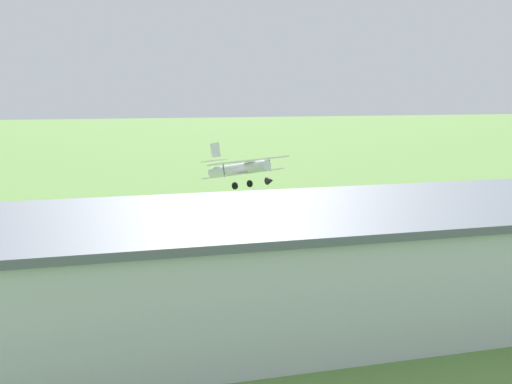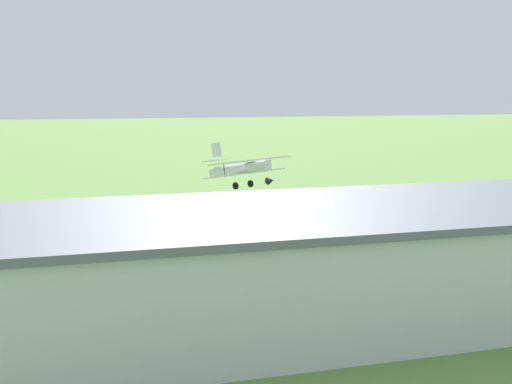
{
  "view_description": "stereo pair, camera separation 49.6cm",
  "coord_description": "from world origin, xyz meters",
  "px_view_note": "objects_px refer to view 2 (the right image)",
  "views": [
    {
      "loc": [
        9.46,
        63.04,
        10.92
      ],
      "look_at": [
        -5.11,
        12.24,
        2.94
      ],
      "focal_mm": 47.8,
      "sensor_mm": 36.0,
      "label": 1
    },
    {
      "loc": [
        8.99,
        63.18,
        10.92
      ],
      "look_at": [
        -5.11,
        12.24,
        2.94
      ],
      "focal_mm": 47.8,
      "sensor_mm": 36.0,
      "label": 2
    }
  ],
  "objects_px": {
    "person_watching_takeoff": "(65,246)",
    "biplane": "(242,169)",
    "person_at_fence_line": "(14,237)",
    "person_walking_on_apron": "(393,217)",
    "hangar": "(356,260)",
    "car_orange": "(480,222)"
  },
  "relations": [
    {
      "from": "person_at_fence_line",
      "to": "person_watching_takeoff",
      "type": "xyz_separation_m",
      "value": [
        -3.39,
        3.83,
        0.01
      ]
    },
    {
      "from": "car_orange",
      "to": "person_watching_takeoff",
      "type": "xyz_separation_m",
      "value": [
        30.75,
        -0.08,
        -0.01
      ]
    },
    {
      "from": "biplane",
      "to": "person_watching_takeoff",
      "type": "height_order",
      "value": "biplane"
    },
    {
      "from": "hangar",
      "to": "biplane",
      "type": "relative_size",
      "value": 4.4
    },
    {
      "from": "person_at_fence_line",
      "to": "person_watching_takeoff",
      "type": "relative_size",
      "value": 0.99
    },
    {
      "from": "person_at_fence_line",
      "to": "person_watching_takeoff",
      "type": "distance_m",
      "value": 5.12
    },
    {
      "from": "hangar",
      "to": "person_at_fence_line",
      "type": "xyz_separation_m",
      "value": [
        17.16,
        -19.08,
        -1.88
      ]
    },
    {
      "from": "person_at_fence_line",
      "to": "person_watching_takeoff",
      "type": "height_order",
      "value": "person_watching_takeoff"
    },
    {
      "from": "hangar",
      "to": "person_at_fence_line",
      "type": "relative_size",
      "value": 23.36
    },
    {
      "from": "biplane",
      "to": "person_watching_takeoff",
      "type": "distance_m",
      "value": 20.33
    },
    {
      "from": "hangar",
      "to": "car_orange",
      "type": "xyz_separation_m",
      "value": [
        -16.99,
        -15.17,
        -1.86
      ]
    },
    {
      "from": "hangar",
      "to": "person_watching_takeoff",
      "type": "relative_size",
      "value": 23.16
    },
    {
      "from": "person_watching_takeoff",
      "to": "biplane",
      "type": "bearing_deg",
      "value": -139.34
    },
    {
      "from": "person_at_fence_line",
      "to": "car_orange",
      "type": "bearing_deg",
      "value": 173.46
    },
    {
      "from": "person_at_fence_line",
      "to": "person_walking_on_apron",
      "type": "height_order",
      "value": "person_at_fence_line"
    },
    {
      "from": "hangar",
      "to": "biplane",
      "type": "height_order",
      "value": "biplane"
    },
    {
      "from": "car_orange",
      "to": "person_walking_on_apron",
      "type": "bearing_deg",
      "value": -37.56
    },
    {
      "from": "hangar",
      "to": "car_orange",
      "type": "height_order",
      "value": "hangar"
    },
    {
      "from": "hangar",
      "to": "biplane",
      "type": "distance_m",
      "value": 28.4
    },
    {
      "from": "hangar",
      "to": "person_walking_on_apron",
      "type": "distance_m",
      "value": 22.6
    },
    {
      "from": "car_orange",
      "to": "person_watching_takeoff",
      "type": "height_order",
      "value": "person_watching_takeoff"
    },
    {
      "from": "hangar",
      "to": "biplane",
      "type": "bearing_deg",
      "value": -92.98
    }
  ]
}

